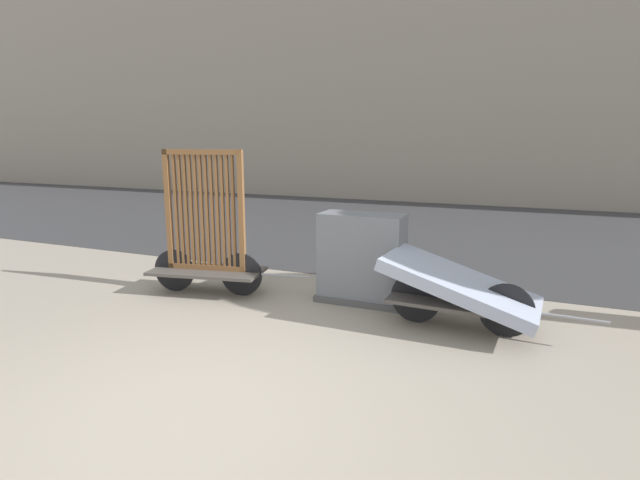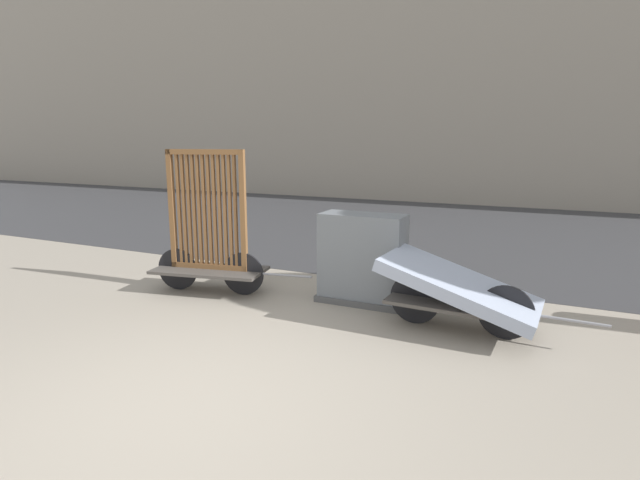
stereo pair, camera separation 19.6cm
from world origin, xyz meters
TOP-DOWN VIEW (x-y plane):
  - ground_plane at (0.00, 0.00)m, footprint 60.00×60.00m
  - road_strip at (0.00, 8.92)m, footprint 56.00×9.72m
  - building_facade at (0.00, 15.77)m, footprint 48.00×4.00m
  - bike_cart_with_bedframe at (-1.68, 2.60)m, footprint 2.24×0.97m
  - bike_cart_with_mattress at (1.68, 2.60)m, footprint 2.32×1.06m
  - utility_cabinet at (0.38, 3.08)m, footprint 1.14×0.53m

SIDE VIEW (x-z plane):
  - ground_plane at x=0.00m, z-range 0.00..0.00m
  - road_strip at x=0.00m, z-range 0.00..0.01m
  - bike_cart_with_mattress at x=1.68m, z-range 0.06..0.88m
  - utility_cabinet at x=0.38m, z-range -0.04..1.12m
  - bike_cart_with_bedframe at x=-1.68m, z-range -0.28..1.68m
  - building_facade at x=0.00m, z-range 0.00..9.80m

